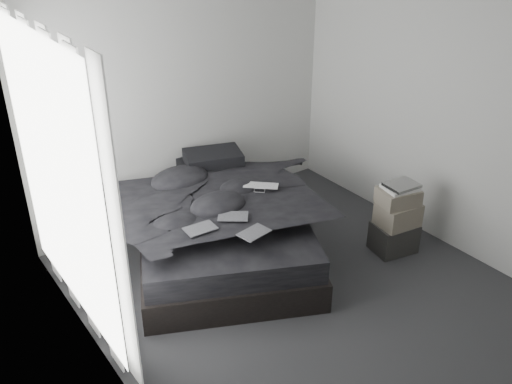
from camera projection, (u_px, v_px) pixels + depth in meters
floor at (307, 297)px, 5.23m from camera, size 3.60×4.20×0.01m
ceiling at (322, 3)px, 4.02m from camera, size 3.60×4.20×0.01m
wall_back at (186, 101)px, 6.14m from camera, size 3.60×0.01×2.60m
wall_left at (103, 239)px, 3.70m from camera, size 0.01×4.20×2.60m
wall_right at (453, 123)px, 5.56m from camera, size 0.01×4.20×2.60m
window_left at (59, 181)px, 4.33m from camera, size 0.02×2.00×2.30m
curtain_left at (66, 187)px, 4.39m from camera, size 0.06×2.12×2.48m
bed at (223, 243)px, 5.76m from camera, size 2.38×2.63×0.29m
mattress at (222, 221)px, 5.64m from camera, size 2.30×2.55×0.23m
duvet at (222, 203)px, 5.49m from camera, size 2.21×2.33×0.25m
pillow_lower at (207, 169)px, 6.27m from camera, size 0.77×0.67×0.15m
pillow_upper at (213, 158)px, 6.20m from camera, size 0.71×0.59×0.14m
laptop at (260, 182)px, 5.58m from camera, size 0.40×0.40×0.03m
comic_a at (200, 221)px, 4.93m from camera, size 0.28×0.19×0.01m
comic_b at (233, 208)px, 5.11m from camera, size 0.32×0.30×0.01m
comic_c at (254, 224)px, 4.86m from camera, size 0.30×0.22×0.01m
side_stand at (79, 252)px, 5.34m from camera, size 0.42×0.42×0.62m
papers at (76, 222)px, 5.19m from camera, size 0.29×0.27×0.01m
floor_books at (110, 315)px, 4.91m from camera, size 0.21×0.24×0.14m
box_lower at (394, 237)px, 5.86m from camera, size 0.48×0.40×0.31m
box_mid at (398, 214)px, 5.73m from camera, size 0.43×0.36×0.24m
box_upper at (398, 197)px, 5.63m from camera, size 0.44×0.38×0.16m
art_book_white at (400, 188)px, 5.59m from camera, size 0.36×0.31×0.03m
art_book_snake at (402, 185)px, 5.57m from camera, size 0.33×0.27×0.03m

